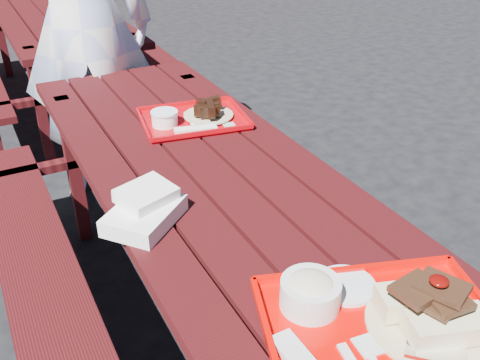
{
  "coord_description": "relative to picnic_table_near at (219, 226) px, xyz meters",
  "views": [
    {
      "loc": [
        -0.64,
        -1.36,
        1.61
      ],
      "look_at": [
        0.0,
        -0.15,
        0.82
      ],
      "focal_mm": 40.0,
      "sensor_mm": 36.0,
      "label": 1
    }
  ],
  "objects": [
    {
      "name": "ground",
      "position": [
        0.0,
        0.0,
        -0.56
      ],
      "size": [
        60.0,
        60.0,
        0.0
      ],
      "primitive_type": "plane",
      "color": "black",
      "rests_on": "ground"
    },
    {
      "name": "picnic_table_near",
      "position": [
        0.0,
        0.0,
        0.0
      ],
      "size": [
        1.41,
        2.4,
        0.75
      ],
      "color": "#390A0C",
      "rests_on": "ground"
    },
    {
      "name": "far_tray",
      "position": [
        0.1,
        0.45,
        0.21
      ],
      "size": [
        0.45,
        0.38,
        0.07
      ],
      "color": "#AF030B",
      "rests_on": "picnic_table_near"
    },
    {
      "name": "picnic_table_far",
      "position": [
        0.0,
        2.8,
        0.0
      ],
      "size": [
        1.41,
        2.4,
        0.75
      ],
      "color": "#390A0C",
      "rests_on": "ground"
    },
    {
      "name": "near_tray",
      "position": [
        0.02,
        -0.75,
        0.23
      ],
      "size": [
        0.61,
        0.54,
        0.16
      ],
      "color": "#D90500",
      "rests_on": "picnic_table_near"
    },
    {
      "name": "white_cloth",
      "position": [
        -0.29,
        -0.12,
        0.23
      ],
      "size": [
        0.27,
        0.26,
        0.09
      ],
      "color": "white",
      "rests_on": "picnic_table_near"
    },
    {
      "name": "person",
      "position": [
        -0.07,
        1.37,
        0.4
      ],
      "size": [
        0.8,
        0.65,
        1.92
      ],
      "primitive_type": "imported",
      "rotation": [
        0.0,
        0.0,
        2.84
      ],
      "color": "#B7CAFF",
      "rests_on": "ground"
    }
  ]
}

